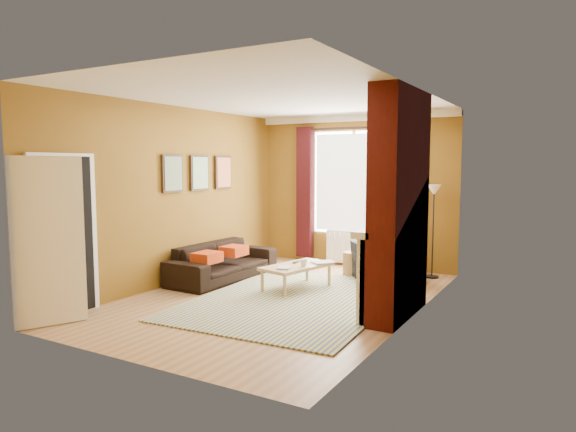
% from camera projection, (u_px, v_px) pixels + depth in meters
% --- Properties ---
extents(ground, '(5.50, 5.50, 0.00)m').
position_uv_depth(ground, '(279.00, 298.00, 7.29)').
color(ground, '#956C43').
rests_on(ground, ground).
extents(room_walls, '(3.82, 5.54, 2.83)m').
position_uv_depth(room_walls, '(329.00, 201.00, 7.07)').
color(room_walls, brown).
rests_on(room_walls, ground).
extents(striped_rug, '(2.70, 3.62, 0.02)m').
position_uv_depth(striped_rug, '(296.00, 299.00, 7.17)').
color(striped_rug, '#324A8B').
rests_on(striped_rug, ground).
extents(sofa, '(0.86, 2.07, 0.60)m').
position_uv_depth(sofa, '(223.00, 261.00, 8.45)').
color(sofa, black).
rests_on(sofa, ground).
extents(armchair, '(1.27, 1.26, 0.62)m').
position_uv_depth(armchair, '(386.00, 262.00, 8.29)').
color(armchair, black).
rests_on(armchair, ground).
extents(coffee_table, '(0.80, 1.23, 0.38)m').
position_uv_depth(coffee_table, '(297.00, 267.00, 7.76)').
color(coffee_table, tan).
rests_on(coffee_table, ground).
extents(wicker_stool, '(0.40, 0.40, 0.40)m').
position_uv_depth(wicker_stool, '(352.00, 264.00, 8.75)').
color(wicker_stool, olive).
rests_on(wicker_stool, ground).
extents(floor_lamp, '(0.28, 0.28, 1.56)m').
position_uv_depth(floor_lamp, '(434.00, 205.00, 8.47)').
color(floor_lamp, black).
rests_on(floor_lamp, ground).
extents(book_a, '(0.25, 0.29, 0.02)m').
position_uv_depth(book_a, '(278.00, 267.00, 7.51)').
color(book_a, '#999999').
rests_on(book_a, coffee_table).
extents(book_b, '(0.39, 0.41, 0.02)m').
position_uv_depth(book_b, '(320.00, 261.00, 7.99)').
color(book_b, '#999999').
rests_on(book_b, coffee_table).
extents(mug, '(0.12, 0.12, 0.10)m').
position_uv_depth(mug, '(304.00, 263.00, 7.63)').
color(mug, '#999999').
rests_on(mug, coffee_table).
extents(tv_remote, '(0.06, 0.16, 0.02)m').
position_uv_depth(tv_remote, '(296.00, 262.00, 7.92)').
color(tv_remote, black).
rests_on(tv_remote, coffee_table).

